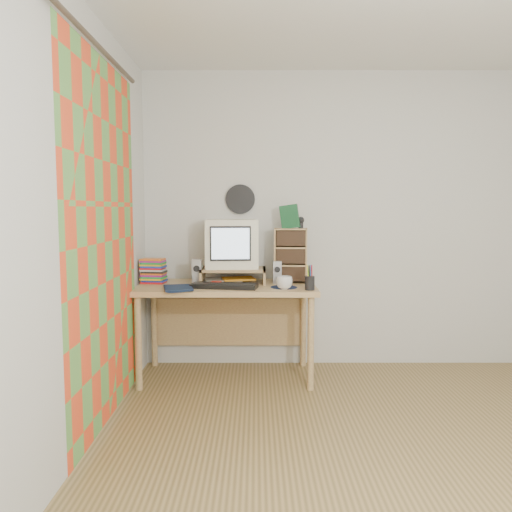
{
  "coord_description": "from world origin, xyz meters",
  "views": [
    {
      "loc": [
        -0.79,
        -2.52,
        1.35
      ],
      "look_at": [
        -0.8,
        1.33,
        0.98
      ],
      "focal_mm": 35.0,
      "sensor_mm": 36.0,
      "label": 1
    }
  ],
  "objects_px": {
    "keyboard": "(224,286)",
    "mug": "(284,283)",
    "desk": "(227,300)",
    "dvd_stack": "(153,267)",
    "cd_rack": "(291,255)",
    "diary": "(164,287)",
    "crt_monitor": "(231,244)"
  },
  "relations": [
    {
      "from": "desk",
      "to": "diary",
      "type": "xyz_separation_m",
      "value": [
        -0.44,
        -0.33,
        0.16
      ]
    },
    {
      "from": "crt_monitor",
      "to": "dvd_stack",
      "type": "bearing_deg",
      "value": -178.52
    },
    {
      "from": "dvd_stack",
      "to": "cd_rack",
      "type": "bearing_deg",
      "value": 10.2
    },
    {
      "from": "crt_monitor",
      "to": "diary",
      "type": "relative_size",
      "value": 1.66
    },
    {
      "from": "desk",
      "to": "dvd_stack",
      "type": "bearing_deg",
      "value": 177.39
    },
    {
      "from": "keyboard",
      "to": "dvd_stack",
      "type": "height_order",
      "value": "dvd_stack"
    },
    {
      "from": "dvd_stack",
      "to": "cd_rack",
      "type": "relative_size",
      "value": 0.58
    },
    {
      "from": "cd_rack",
      "to": "dvd_stack",
      "type": "bearing_deg",
      "value": -172.21
    },
    {
      "from": "keyboard",
      "to": "crt_monitor",
      "type": "bearing_deg",
      "value": 91.8
    },
    {
      "from": "crt_monitor",
      "to": "diary",
      "type": "height_order",
      "value": "crt_monitor"
    },
    {
      "from": "keyboard",
      "to": "mug",
      "type": "bearing_deg",
      "value": 2.59
    },
    {
      "from": "keyboard",
      "to": "dvd_stack",
      "type": "relative_size",
      "value": 1.95
    },
    {
      "from": "diary",
      "to": "keyboard",
      "type": "bearing_deg",
      "value": 0.47
    },
    {
      "from": "crt_monitor",
      "to": "mug",
      "type": "xyz_separation_m",
      "value": [
        0.41,
        -0.36,
        -0.27
      ]
    },
    {
      "from": "keyboard",
      "to": "diary",
      "type": "height_order",
      "value": "diary"
    },
    {
      "from": "cd_rack",
      "to": "mug",
      "type": "xyz_separation_m",
      "value": [
        -0.07,
        -0.34,
        -0.17
      ]
    },
    {
      "from": "crt_monitor",
      "to": "keyboard",
      "type": "height_order",
      "value": "crt_monitor"
    },
    {
      "from": "desk",
      "to": "mug",
      "type": "distance_m",
      "value": 0.56
    },
    {
      "from": "desk",
      "to": "mug",
      "type": "xyz_separation_m",
      "value": [
        0.45,
        -0.28,
        0.18
      ]
    },
    {
      "from": "desk",
      "to": "cd_rack",
      "type": "relative_size",
      "value": 3.16
    },
    {
      "from": "mug",
      "to": "diary",
      "type": "xyz_separation_m",
      "value": [
        -0.89,
        -0.05,
        -0.02
      ]
    },
    {
      "from": "crt_monitor",
      "to": "dvd_stack",
      "type": "distance_m",
      "value": 0.66
    },
    {
      "from": "crt_monitor",
      "to": "cd_rack",
      "type": "bearing_deg",
      "value": -6.45
    },
    {
      "from": "crt_monitor",
      "to": "keyboard",
      "type": "bearing_deg",
      "value": -101.48
    },
    {
      "from": "mug",
      "to": "cd_rack",
      "type": "bearing_deg",
      "value": 78.31
    },
    {
      "from": "dvd_stack",
      "to": "cd_rack",
      "type": "distance_m",
      "value": 1.12
    },
    {
      "from": "cd_rack",
      "to": "diary",
      "type": "relative_size",
      "value": 1.78
    },
    {
      "from": "mug",
      "to": "diary",
      "type": "height_order",
      "value": "mug"
    },
    {
      "from": "desk",
      "to": "dvd_stack",
      "type": "relative_size",
      "value": 5.45
    },
    {
      "from": "cd_rack",
      "to": "keyboard",
      "type": "bearing_deg",
      "value": -145.3
    },
    {
      "from": "keyboard",
      "to": "mug",
      "type": "relative_size",
      "value": 4.11
    },
    {
      "from": "crt_monitor",
      "to": "keyboard",
      "type": "relative_size",
      "value": 0.82
    }
  ]
}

